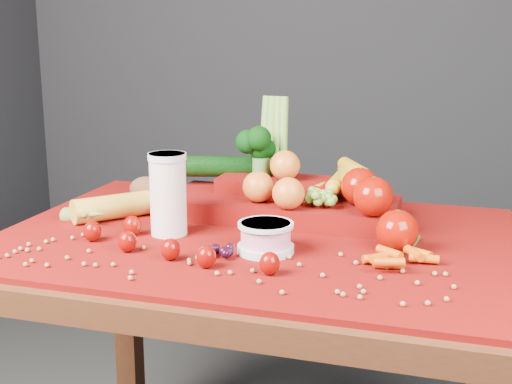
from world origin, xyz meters
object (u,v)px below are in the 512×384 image
(table, at_px, (253,282))
(milk_glass, at_px, (168,191))
(yogurt_bowl, at_px, (266,236))
(produce_mound, at_px, (293,192))

(table, relative_size, milk_glass, 6.35)
(table, distance_m, yogurt_bowl, 0.18)
(table, xyz_separation_m, produce_mound, (0.05, 0.15, 0.17))
(table, height_order, yogurt_bowl, yogurt_bowl)
(milk_glass, height_order, yogurt_bowl, milk_glass)
(milk_glass, relative_size, produce_mound, 0.28)
(yogurt_bowl, height_order, produce_mound, produce_mound)
(table, height_order, produce_mound, produce_mound)
(table, xyz_separation_m, milk_glass, (-0.17, -0.05, 0.20))
(yogurt_bowl, relative_size, produce_mound, 0.18)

